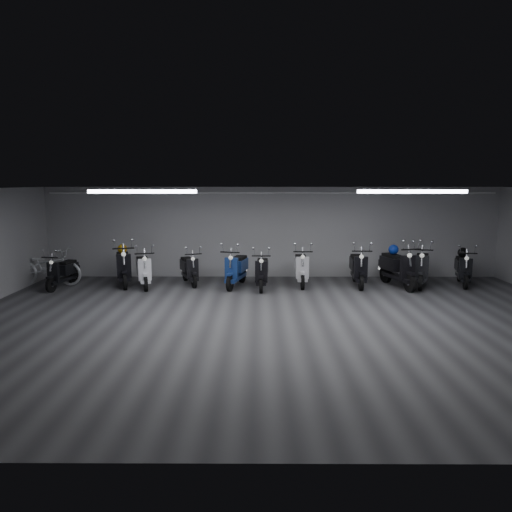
{
  "coord_description": "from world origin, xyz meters",
  "views": [
    {
      "loc": [
        -0.42,
        -9.59,
        2.95
      ],
      "look_at": [
        -0.48,
        2.5,
        1.05
      ],
      "focal_mm": 33.14,
      "sensor_mm": 36.0,
      "label": 1
    }
  ],
  "objects_px": {
    "scooter_5": "(262,266)",
    "scooter_10": "(463,264)",
    "scooter_7": "(358,263)",
    "scooter_3": "(189,264)",
    "scooter_0": "(62,267)",
    "bicycle": "(47,263)",
    "scooter_8": "(398,262)",
    "scooter_9": "(422,262)",
    "scooter_2": "(143,265)",
    "helmet_1": "(122,249)",
    "scooter_1": "(123,261)",
    "helmet_2": "(394,249)",
    "scooter_4": "(236,264)",
    "scooter_6": "(301,263)",
    "helmet_0": "(463,252)"
  },
  "relations": [
    {
      "from": "scooter_8",
      "to": "scooter_9",
      "type": "bearing_deg",
      "value": -3.68
    },
    {
      "from": "scooter_5",
      "to": "scooter_9",
      "type": "height_order",
      "value": "scooter_9"
    },
    {
      "from": "scooter_3",
      "to": "helmet_1",
      "type": "xyz_separation_m",
      "value": [
        -1.96,
        0.13,
        0.43
      ]
    },
    {
      "from": "scooter_10",
      "to": "helmet_2",
      "type": "distance_m",
      "value": 2.06
    },
    {
      "from": "bicycle",
      "to": "scooter_10",
      "type": "distance_m",
      "value": 11.97
    },
    {
      "from": "scooter_3",
      "to": "helmet_2",
      "type": "xyz_separation_m",
      "value": [
        5.87,
        -0.1,
        0.45
      ]
    },
    {
      "from": "scooter_4",
      "to": "helmet_2",
      "type": "distance_m",
      "value": 4.51
    },
    {
      "from": "helmet_0",
      "to": "helmet_2",
      "type": "distance_m",
      "value": 2.1
    },
    {
      "from": "scooter_4",
      "to": "helmet_0",
      "type": "xyz_separation_m",
      "value": [
        6.57,
        0.45,
        0.26
      ]
    },
    {
      "from": "scooter_3",
      "to": "scooter_2",
      "type": "bearing_deg",
      "value": 174.86
    },
    {
      "from": "scooter_5",
      "to": "scooter_10",
      "type": "distance_m",
      "value": 5.8
    },
    {
      "from": "scooter_9",
      "to": "scooter_10",
      "type": "distance_m",
      "value": 1.24
    },
    {
      "from": "scooter_7",
      "to": "scooter_3",
      "type": "bearing_deg",
      "value": -178.61
    },
    {
      "from": "scooter_9",
      "to": "helmet_2",
      "type": "relative_size",
      "value": 6.58
    },
    {
      "from": "scooter_2",
      "to": "scooter_9",
      "type": "bearing_deg",
      "value": -17.06
    },
    {
      "from": "scooter_2",
      "to": "scooter_8",
      "type": "height_order",
      "value": "scooter_8"
    },
    {
      "from": "scooter_5",
      "to": "scooter_0",
      "type": "bearing_deg",
      "value": -177.34
    },
    {
      "from": "scooter_10",
      "to": "helmet_1",
      "type": "xyz_separation_m",
      "value": [
        -9.85,
        0.23,
        0.4
      ]
    },
    {
      "from": "scooter_2",
      "to": "scooter_4",
      "type": "relative_size",
      "value": 0.97
    },
    {
      "from": "scooter_1",
      "to": "scooter_2",
      "type": "relative_size",
      "value": 1.11
    },
    {
      "from": "scooter_0",
      "to": "scooter_3",
      "type": "bearing_deg",
      "value": 19.88
    },
    {
      "from": "scooter_5",
      "to": "scooter_7",
      "type": "height_order",
      "value": "scooter_7"
    },
    {
      "from": "helmet_0",
      "to": "helmet_1",
      "type": "xyz_separation_m",
      "value": [
        -9.91,
        -0.0,
        0.1
      ]
    },
    {
      "from": "scooter_3",
      "to": "scooter_9",
      "type": "bearing_deg",
      "value": -23.7
    },
    {
      "from": "scooter_5",
      "to": "helmet_1",
      "type": "distance_m",
      "value": 4.14
    },
    {
      "from": "bicycle",
      "to": "scooter_1",
      "type": "bearing_deg",
      "value": -84.38
    },
    {
      "from": "scooter_5",
      "to": "bicycle",
      "type": "distance_m",
      "value": 6.2
    },
    {
      "from": "helmet_0",
      "to": "scooter_8",
      "type": "bearing_deg",
      "value": -166.42
    },
    {
      "from": "scooter_1",
      "to": "helmet_2",
      "type": "distance_m",
      "value": 7.75
    },
    {
      "from": "scooter_2",
      "to": "helmet_1",
      "type": "height_order",
      "value": "scooter_2"
    },
    {
      "from": "helmet_1",
      "to": "scooter_9",
      "type": "bearing_deg",
      "value": -2.34
    },
    {
      "from": "scooter_7",
      "to": "scooter_9",
      "type": "distance_m",
      "value": 1.8
    },
    {
      "from": "scooter_1",
      "to": "helmet_1",
      "type": "xyz_separation_m",
      "value": [
        -0.08,
        0.25,
        0.31
      ]
    },
    {
      "from": "scooter_1",
      "to": "scooter_9",
      "type": "xyz_separation_m",
      "value": [
        8.54,
        -0.1,
        -0.01
      ]
    },
    {
      "from": "scooter_6",
      "to": "helmet_1",
      "type": "xyz_separation_m",
      "value": [
        -5.2,
        0.24,
        0.37
      ]
    },
    {
      "from": "scooter_0",
      "to": "helmet_2",
      "type": "xyz_separation_m",
      "value": [
        9.35,
        0.44,
        0.45
      ]
    },
    {
      "from": "scooter_9",
      "to": "bicycle",
      "type": "height_order",
      "value": "scooter_9"
    },
    {
      "from": "scooter_4",
      "to": "scooter_2",
      "type": "bearing_deg",
      "value": -164.51
    },
    {
      "from": "scooter_6",
      "to": "scooter_10",
      "type": "height_order",
      "value": "scooter_6"
    },
    {
      "from": "scooter_8",
      "to": "helmet_1",
      "type": "xyz_separation_m",
      "value": [
        -7.9,
        0.49,
        0.3
      ]
    },
    {
      "from": "scooter_2",
      "to": "scooter_9",
      "type": "relative_size",
      "value": 0.92
    },
    {
      "from": "scooter_1",
      "to": "helmet_1",
      "type": "bearing_deg",
      "value": 90.0
    },
    {
      "from": "scooter_0",
      "to": "scooter_2",
      "type": "xyz_separation_m",
      "value": [
        2.24,
        0.16,
        0.06
      ]
    },
    {
      "from": "helmet_0",
      "to": "scooter_1",
      "type": "bearing_deg",
      "value": -178.52
    },
    {
      "from": "scooter_1",
      "to": "bicycle",
      "type": "distance_m",
      "value": 2.2
    },
    {
      "from": "bicycle",
      "to": "scooter_8",
      "type": "bearing_deg",
      "value": -85.02
    },
    {
      "from": "scooter_4",
      "to": "scooter_10",
      "type": "height_order",
      "value": "scooter_4"
    },
    {
      "from": "scooter_5",
      "to": "bicycle",
      "type": "height_order",
      "value": "bicycle"
    },
    {
      "from": "scooter_0",
      "to": "scooter_1",
      "type": "xyz_separation_m",
      "value": [
        1.6,
        0.41,
        0.13
      ]
    },
    {
      "from": "scooter_8",
      "to": "scooter_9",
      "type": "xyz_separation_m",
      "value": [
        0.72,
        0.13,
        -0.02
      ]
    }
  ]
}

